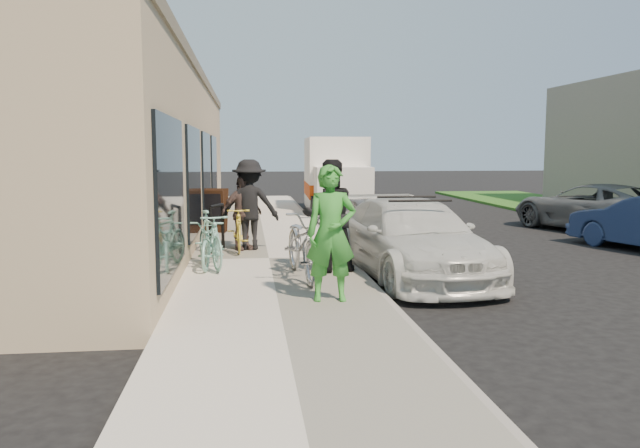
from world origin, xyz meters
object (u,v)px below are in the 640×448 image
moving_truck (336,179)px  cruiser_bike_b (212,243)px  woman_rider (331,233)px  bystander_b (242,213)px  sedan_white (412,239)px  man_standing (329,216)px  sandwich_board (213,210)px  sedan_silver (373,219)px  tandem_bike (303,243)px  cruiser_bike_c (238,228)px  far_car_gray (594,207)px  bike_rack (217,223)px  cruiser_bike_a (210,240)px  bystander_a (249,205)px

moving_truck → cruiser_bike_b: (-3.86, -11.12, -0.62)m
woman_rider → bystander_b: (-1.25, 4.66, -0.16)m
sedan_white → man_standing: (-1.47, -0.05, 0.43)m
sandwich_board → sedan_white: bearing=-44.9°
sedan_silver → moving_truck: (0.21, 7.68, 0.62)m
tandem_bike → cruiser_bike_c: tandem_bike is taller
moving_truck → far_car_gray: (6.34, -6.15, -0.53)m
sandwich_board → woman_rider: woman_rider is taller
sandwich_board → cruiser_bike_b: 4.80m
tandem_bike → bystander_b: bystander_b is taller
man_standing → far_car_gray: bearing=-157.3°
woman_rider → man_standing: (0.26, 2.11, 0.02)m
sandwich_board → sedan_white: 6.58m
bike_rack → tandem_bike: tandem_bike is taller
sedan_silver → tandem_bike: size_ratio=1.59×
moving_truck → far_car_gray: 8.85m
man_standing → bystander_b: 2.97m
sandwich_board → man_standing: size_ratio=0.57×
bystander_b → cruiser_bike_c: bearing=-147.7°
moving_truck → tandem_bike: 12.54m
cruiser_bike_c → bystander_b: 0.35m
sedan_silver → far_car_gray: 6.73m
sandwich_board → bystander_b: 3.03m
woman_rider → tandem_bike: bearing=101.3°
tandem_bike → cruiser_bike_b: bearing=136.0°
sandwich_board → woman_rider: size_ratio=0.59×
moving_truck → bike_rack: bearing=-109.8°
moving_truck → woman_rider: bearing=-96.0°
sedan_white → man_standing: 1.53m
sandwich_board → far_car_gray: size_ratio=0.23×
cruiser_bike_b → cruiser_bike_c: size_ratio=1.04×
sedan_silver → moving_truck: size_ratio=0.61×
sandwich_board → cruiser_bike_a: (0.20, -4.89, -0.06)m
man_standing → bystander_a: size_ratio=1.02×
sedan_white → woman_rider: bearing=-134.1°
sandwich_board → cruiser_bike_c: size_ratio=0.70×
woman_rider → bike_rack: bearing=113.8°
bike_rack → sandwich_board: 3.04m
woman_rider → sedan_white: bearing=54.0°
cruiser_bike_a → bystander_a: 2.19m
far_car_gray → cruiser_bike_a: far_car_gray is taller
sedan_white → moving_truck: 11.77m
far_car_gray → man_standing: (-8.16, -5.66, 0.45)m
moving_truck → tandem_bike: moving_truck is taller
cruiser_bike_a → bystander_b: bystander_b is taller
bike_rack → bystander_b: size_ratio=0.62×
moving_truck → woman_rider: size_ratio=2.97×
tandem_bike → man_standing: man_standing is taller
bike_rack → cruiser_bike_c: bike_rack is taller
sedan_silver → cruiser_bike_b: bearing=-139.3°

